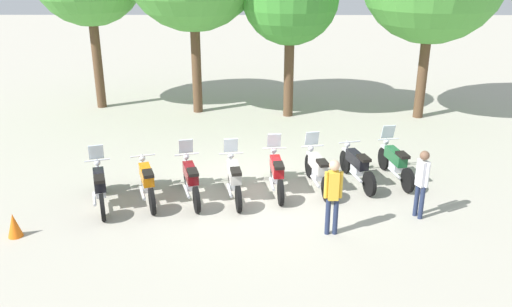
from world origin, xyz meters
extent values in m
plane|color=#ADA899|center=(0.00, 0.00, 0.00)|extent=(80.00, 80.00, 0.00)
cylinder|color=black|center=(-4.02, 0.00, 0.32)|extent=(0.30, 0.64, 0.64)
cylinder|color=black|center=(-3.53, -1.47, 0.32)|extent=(0.30, 0.64, 0.64)
cube|color=silver|center=(-4.02, 0.00, 0.66)|extent=(0.23, 0.38, 0.04)
cube|color=black|center=(-3.79, -0.69, 0.67)|extent=(0.55, 0.98, 0.30)
cube|color=silver|center=(-3.78, -0.74, 0.40)|extent=(0.33, 0.45, 0.24)
cube|color=black|center=(-3.67, -1.07, 0.86)|extent=(0.37, 0.49, 0.08)
cylinder|color=silver|center=(-3.99, -0.09, 0.64)|extent=(0.12, 0.23, 0.64)
cylinder|color=silver|center=(-3.96, -0.17, 0.97)|extent=(0.60, 0.23, 0.04)
sphere|color=silver|center=(-4.01, -0.05, 0.85)|extent=(0.20, 0.20, 0.16)
cylinder|color=silver|center=(-3.84, -1.07, 0.34)|extent=(0.29, 0.69, 0.07)
cube|color=silver|center=(-3.98, -0.12, 1.17)|extent=(0.38, 0.24, 0.39)
cylinder|color=black|center=(-2.95, 0.31, 0.32)|extent=(0.30, 0.64, 0.64)
cylinder|color=black|center=(-2.45, -1.15, 0.32)|extent=(0.30, 0.64, 0.64)
cube|color=silver|center=(-2.95, 0.31, 0.66)|extent=(0.23, 0.38, 0.04)
cube|color=orange|center=(-2.71, -0.37, 0.67)|extent=(0.55, 0.98, 0.30)
cube|color=silver|center=(-2.70, -0.42, 0.40)|extent=(0.34, 0.45, 0.24)
cube|color=black|center=(-2.59, -0.75, 0.86)|extent=(0.37, 0.49, 0.08)
cylinder|color=silver|center=(-2.92, 0.23, 0.64)|extent=(0.12, 0.23, 0.64)
cylinder|color=silver|center=(-2.89, 0.14, 0.97)|extent=(0.60, 0.23, 0.04)
sphere|color=silver|center=(-2.93, 0.27, 0.85)|extent=(0.20, 0.20, 0.16)
cylinder|color=silver|center=(-2.75, -0.75, 0.34)|extent=(0.29, 0.68, 0.07)
cylinder|color=black|center=(-1.83, 0.43, 0.32)|extent=(0.27, 0.64, 0.64)
cylinder|color=black|center=(-1.41, -1.06, 0.32)|extent=(0.27, 0.64, 0.64)
cube|color=silver|center=(-1.83, 0.43, 0.66)|extent=(0.21, 0.38, 0.04)
cube|color=maroon|center=(-1.63, -0.27, 0.67)|extent=(0.51, 0.98, 0.30)
cube|color=silver|center=(-1.62, -0.32, 0.40)|extent=(0.32, 0.44, 0.24)
cube|color=black|center=(-1.52, -0.65, 0.86)|extent=(0.35, 0.49, 0.08)
cylinder|color=silver|center=(-1.81, 0.34, 0.64)|extent=(0.11, 0.23, 0.64)
cylinder|color=silver|center=(-1.78, 0.26, 0.97)|extent=(0.61, 0.20, 0.04)
sphere|color=silver|center=(-1.82, 0.38, 0.85)|extent=(0.20, 0.20, 0.16)
cylinder|color=silver|center=(-1.69, -0.65, 0.34)|extent=(0.26, 0.69, 0.07)
cube|color=silver|center=(-1.80, 0.31, 1.17)|extent=(0.38, 0.23, 0.39)
cylinder|color=black|center=(-0.67, 0.51, 0.32)|extent=(0.21, 0.65, 0.64)
cylinder|color=black|center=(-0.41, -1.02, 0.32)|extent=(0.21, 0.65, 0.64)
cube|color=silver|center=(-0.67, 0.51, 0.66)|extent=(0.18, 0.38, 0.04)
cube|color=silver|center=(-0.55, -0.21, 0.67)|extent=(0.42, 0.98, 0.30)
cube|color=silver|center=(-0.54, -0.26, 0.40)|extent=(0.28, 0.43, 0.24)
cube|color=black|center=(-0.48, -0.60, 0.86)|extent=(0.31, 0.47, 0.08)
cylinder|color=silver|center=(-0.65, 0.42, 0.64)|extent=(0.09, 0.23, 0.64)
cylinder|color=silver|center=(-0.64, 0.33, 0.97)|extent=(0.62, 0.14, 0.04)
sphere|color=silver|center=(-0.66, 0.46, 0.85)|extent=(0.18, 0.18, 0.16)
cylinder|color=silver|center=(-0.65, -0.58, 0.34)|extent=(0.19, 0.70, 0.07)
cube|color=silver|center=(-0.65, 0.39, 1.17)|extent=(0.38, 0.19, 0.39)
cylinder|color=black|center=(0.47, 0.90, 0.32)|extent=(0.16, 0.65, 0.64)
cylinder|color=black|center=(0.61, -0.65, 0.32)|extent=(0.16, 0.65, 0.64)
cube|color=silver|center=(0.47, 0.90, 0.66)|extent=(0.15, 0.37, 0.04)
cube|color=red|center=(0.54, 0.18, 0.67)|extent=(0.35, 0.97, 0.30)
cube|color=silver|center=(0.54, 0.13, 0.40)|extent=(0.26, 0.42, 0.24)
cube|color=black|center=(0.57, -0.22, 0.86)|extent=(0.28, 0.46, 0.08)
cylinder|color=silver|center=(0.48, 0.81, 0.64)|extent=(0.07, 0.23, 0.64)
cylinder|color=silver|center=(0.48, 0.72, 0.97)|extent=(0.62, 0.09, 0.04)
sphere|color=silver|center=(0.47, 0.85, 0.85)|extent=(0.17, 0.17, 0.16)
cylinder|color=silver|center=(0.41, -0.19, 0.34)|extent=(0.14, 0.70, 0.07)
cube|color=silver|center=(0.48, 0.78, 1.17)|extent=(0.37, 0.17, 0.39)
cylinder|color=black|center=(1.47, 1.06, 0.32)|extent=(0.22, 0.65, 0.64)
cylinder|color=black|center=(1.76, -0.46, 0.32)|extent=(0.22, 0.65, 0.64)
cube|color=silver|center=(1.47, 1.06, 0.66)|extent=(0.19, 0.38, 0.04)
cube|color=silver|center=(1.61, 0.35, 0.67)|extent=(0.43, 0.98, 0.30)
cube|color=silver|center=(1.62, 0.30, 0.40)|extent=(0.29, 0.43, 0.24)
cube|color=black|center=(1.68, -0.04, 0.86)|extent=(0.32, 0.48, 0.08)
cylinder|color=silver|center=(1.49, 0.97, 0.64)|extent=(0.09, 0.23, 0.64)
cylinder|color=silver|center=(1.51, 0.88, 0.97)|extent=(0.62, 0.15, 0.04)
sphere|color=silver|center=(1.48, 1.01, 0.85)|extent=(0.19, 0.19, 0.16)
cylinder|color=silver|center=(1.52, -0.03, 0.34)|extent=(0.20, 0.70, 0.07)
cube|color=silver|center=(1.50, 0.94, 1.17)|extent=(0.38, 0.20, 0.39)
cylinder|color=black|center=(2.51, 1.38, 0.32)|extent=(0.25, 0.65, 0.64)
cylinder|color=black|center=(2.89, -0.12, 0.32)|extent=(0.25, 0.65, 0.64)
cube|color=silver|center=(2.51, 1.38, 0.66)|extent=(0.20, 0.38, 0.04)
cube|color=black|center=(2.69, 0.68, 0.67)|extent=(0.48, 0.98, 0.30)
cube|color=silver|center=(2.70, 0.63, 0.40)|extent=(0.31, 0.44, 0.24)
cube|color=black|center=(2.78, 0.29, 0.86)|extent=(0.34, 0.48, 0.08)
cylinder|color=silver|center=(2.53, 1.30, 0.64)|extent=(0.10, 0.23, 0.64)
cylinder|color=silver|center=(2.56, 1.21, 0.97)|extent=(0.61, 0.18, 0.04)
sphere|color=silver|center=(2.52, 1.33, 0.85)|extent=(0.19, 0.19, 0.16)
cylinder|color=silver|center=(2.62, 0.30, 0.34)|extent=(0.24, 0.70, 0.07)
cylinder|color=black|center=(3.64, 1.62, 0.32)|extent=(0.21, 0.65, 0.64)
cylinder|color=black|center=(3.92, 0.10, 0.32)|extent=(0.21, 0.65, 0.64)
cube|color=silver|center=(3.64, 1.62, 0.66)|extent=(0.18, 0.38, 0.04)
cube|color=#1E6033|center=(3.77, 0.91, 0.67)|extent=(0.43, 0.98, 0.30)
cube|color=silver|center=(3.78, 0.86, 0.40)|extent=(0.29, 0.43, 0.24)
cube|color=black|center=(3.84, 0.52, 0.86)|extent=(0.32, 0.48, 0.08)
cylinder|color=silver|center=(3.65, 1.54, 0.64)|extent=(0.09, 0.23, 0.64)
cylinder|color=silver|center=(3.67, 1.45, 0.97)|extent=(0.62, 0.15, 0.04)
sphere|color=silver|center=(3.65, 1.57, 0.85)|extent=(0.19, 0.19, 0.16)
cylinder|color=silver|center=(3.67, 0.54, 0.34)|extent=(0.19, 0.70, 0.07)
cube|color=silver|center=(3.66, 1.51, 1.17)|extent=(0.38, 0.20, 0.39)
cylinder|color=#232D4C|center=(3.85, -1.37, 0.40)|extent=(0.15, 0.15, 0.81)
cylinder|color=#232D4C|center=(3.77, -1.21, 0.40)|extent=(0.15, 0.15, 0.81)
cube|color=silver|center=(3.81, -1.29, 1.11)|extent=(0.28, 0.29, 0.60)
cylinder|color=silver|center=(3.88, -1.43, 1.12)|extent=(0.11, 0.11, 0.57)
cylinder|color=silver|center=(3.74, -1.15, 1.12)|extent=(0.11, 0.11, 0.57)
sphere|color=brown|center=(3.81, -1.29, 1.55)|extent=(0.29, 0.29, 0.22)
cylinder|color=#232D4C|center=(1.76, -2.09, 0.43)|extent=(0.11, 0.11, 0.85)
cylinder|color=#232D4C|center=(1.59, -2.09, 0.43)|extent=(0.11, 0.11, 0.85)
cube|color=gold|center=(1.67, -2.09, 1.17)|extent=(0.22, 0.20, 0.64)
cylinder|color=gold|center=(1.83, -2.09, 1.19)|extent=(0.08, 0.08, 0.61)
cylinder|color=gold|center=(1.51, -2.10, 1.19)|extent=(0.08, 0.08, 0.61)
sphere|color=#DBAD89|center=(1.67, -2.09, 1.63)|extent=(0.24, 0.24, 0.23)
cylinder|color=brown|center=(-6.20, 8.00, 1.89)|extent=(0.36, 0.36, 3.79)
cylinder|color=brown|center=(-2.29, 7.37, 1.90)|extent=(0.36, 0.36, 3.81)
cylinder|color=brown|center=(1.17, 6.87, 1.59)|extent=(0.36, 0.36, 3.17)
cylinder|color=brown|center=(6.05, 6.70, 1.75)|extent=(0.36, 0.36, 3.50)
cone|color=orange|center=(-5.26, -2.25, 0.28)|extent=(0.32, 0.32, 0.55)
camera|label=1|loc=(0.07, -12.39, 5.87)|focal=37.13mm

